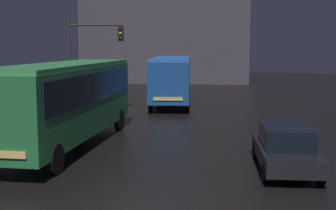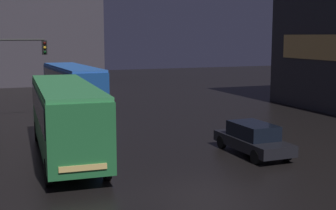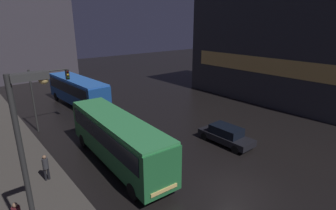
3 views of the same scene
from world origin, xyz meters
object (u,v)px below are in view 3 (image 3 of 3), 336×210
car_taxi (226,135)px  pedestrian_near (46,166)px  traffic_light_main (47,88)px  street_lamp_sidewalk (29,151)px  bus_near (117,136)px  bus_far (78,89)px

car_taxi → pedestrian_near: (-12.56, 3.57, 0.37)m
traffic_light_main → street_lamp_sidewalk: bearing=-107.1°
street_lamp_sidewalk → pedestrian_near: bearing=74.7°
street_lamp_sidewalk → car_taxi: bearing=11.1°
bus_near → traffic_light_main: (-1.55, 9.46, 1.72)m
bus_near → pedestrian_near: bus_near is taller
bus_far → traffic_light_main: 6.89m
pedestrian_near → car_taxi: bearing=6.4°
car_taxi → traffic_light_main: size_ratio=0.81×
bus_far → street_lamp_sidewalk: street_lamp_sidewalk is taller
pedestrian_near → traffic_light_main: (2.89, 8.62, 2.67)m
bus_far → car_taxi: 17.91m
bus_near → pedestrian_near: size_ratio=6.56×
bus_near → bus_far: bus_near is taller
bus_far → street_lamp_sidewalk: 22.14m
street_lamp_sidewalk → bus_near: bearing=41.9°
bus_far → pedestrian_near: bus_far is taller
bus_far → traffic_light_main: (-4.49, -4.90, 1.80)m
car_taxi → street_lamp_sidewalk: street_lamp_sidewalk is taller
street_lamp_sidewalk → bus_far: bearing=65.4°
bus_far → pedestrian_near: 15.43m
traffic_light_main → car_taxi: bearing=-51.6°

